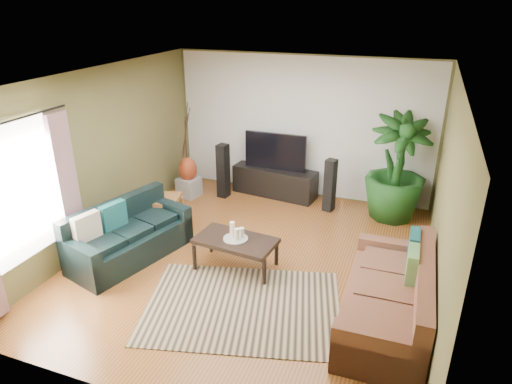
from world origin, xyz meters
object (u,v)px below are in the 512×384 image
at_px(potted_plant, 397,168).
at_px(vase, 188,170).
at_px(tv_stand, 275,182).
at_px(speaker_left, 223,171).
at_px(sofa_right, 387,292).
at_px(side_table, 164,213).
at_px(sofa_left, 129,232).
at_px(television, 275,151).
at_px(speaker_right, 330,185).
at_px(coffee_table, 236,253).
at_px(pedestal, 189,187).

bearing_deg(potted_plant, vase, -173.75).
xyz_separation_m(tv_stand, speaker_left, (-0.92, -0.42, 0.26)).
bearing_deg(speaker_left, sofa_right, -32.42).
bearing_deg(side_table, potted_plant, 26.67).
relative_size(sofa_right, potted_plant, 1.13).
bearing_deg(potted_plant, sofa_left, -142.02).
distance_m(television, potted_plant, 2.28).
xyz_separation_m(speaker_right, side_table, (-2.46, -1.69, -0.20)).
bearing_deg(coffee_table, television, 102.40).
xyz_separation_m(sofa_left, speaker_left, (0.37, 2.58, 0.11)).
bearing_deg(pedestal, tv_stand, 22.55).
relative_size(tv_stand, vase, 3.37).
distance_m(tv_stand, speaker_right, 1.22).
bearing_deg(sofa_left, vase, 22.58).
relative_size(speaker_right, side_table, 1.70).
bearing_deg(television, sofa_left, -113.26).
bearing_deg(tv_stand, coffee_table, -76.65).
relative_size(pedestal, side_table, 0.66).
distance_m(sofa_left, television, 3.31).
height_order(tv_stand, vase, vase).
bearing_deg(sofa_right, sofa_left, -93.81).
xyz_separation_m(sofa_right, television, (-2.44, 3.21, 0.48)).
xyz_separation_m(coffee_table, tv_stand, (-0.29, 2.72, 0.04)).
distance_m(coffee_table, vase, 2.80).
xyz_separation_m(speaker_left, side_table, (-0.39, -1.60, -0.24)).
bearing_deg(speaker_left, pedestal, -153.51).
distance_m(pedestal, side_table, 1.40).
relative_size(potted_plant, pedestal, 4.88).
bearing_deg(vase, speaker_right, 6.63).
bearing_deg(tv_stand, sofa_left, -106.06).
relative_size(television, potted_plant, 0.65).
relative_size(sofa_right, vase, 4.33).
xyz_separation_m(sofa_right, coffee_table, (-2.15, 0.50, -0.19)).
xyz_separation_m(sofa_right, tv_stand, (-2.44, 3.21, -0.15)).
xyz_separation_m(television, pedestal, (-1.56, -0.65, -0.71)).
relative_size(sofa_left, vase, 3.79).
bearing_deg(sofa_left, tv_stand, -7.27).
distance_m(sofa_right, television, 4.07).
bearing_deg(coffee_table, side_table, 162.89).
height_order(tv_stand, speaker_right, speaker_right).
height_order(coffee_table, potted_plant, potted_plant).
bearing_deg(speaker_right, vase, -159.93).
height_order(speaker_left, speaker_right, speaker_left).
relative_size(tv_stand, speaker_left, 1.55).
height_order(sofa_right, television, television).
distance_m(sofa_left, pedestal, 2.38).
xyz_separation_m(sofa_right, speaker_right, (-1.29, 2.88, 0.07)).
bearing_deg(pedestal, vase, 90.00).
bearing_deg(side_table, sofa_right, -17.57).
bearing_deg(side_table, coffee_table, -23.36).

